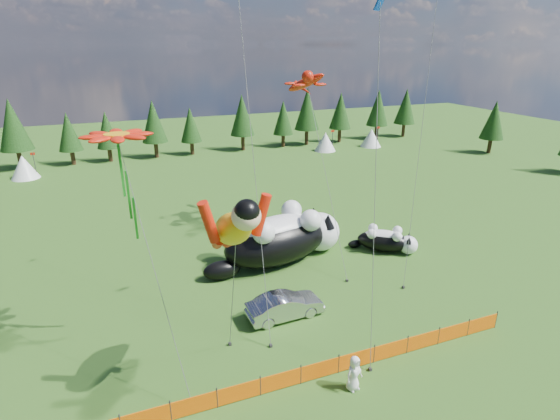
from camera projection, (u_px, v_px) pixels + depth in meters
name	position (u px, v px, depth m)	size (l,w,h in m)	color
ground	(295.00, 341.00, 23.58)	(160.00, 160.00, 0.00)	#0E390A
safety_fence	(320.00, 370.00, 20.78)	(22.06, 0.06, 1.10)	#262626
tree_line	(170.00, 128.00, 61.36)	(90.00, 4.00, 8.00)	black
festival_tents	(256.00, 147.00, 61.66)	(50.00, 3.20, 2.80)	white
cat_large	(283.00, 237.00, 31.76)	(11.13, 5.54, 4.05)	black
cat_small	(387.00, 240.00, 33.59)	(4.60, 3.89, 1.93)	black
car	(285.00, 306.00, 25.43)	(1.58, 4.54, 1.50)	silver
spectator_e	(354.00, 373.00, 20.01)	(0.87, 0.57, 1.78)	white
superhero_kite	(232.00, 229.00, 17.19)	(4.04, 5.71, 10.48)	#FFAD0D
gecko_kite	(305.00, 83.00, 33.97)	(4.62, 13.03, 15.52)	red
flower_kite	(117.00, 140.00, 19.15)	(4.13, 7.36, 12.39)	red
diamond_kite_a	(239.00, 2.00, 22.45)	(1.07, 6.89, 19.47)	#0B3AA9
diamond_kite_c	(380.00, 20.00, 19.55)	(2.18, 4.38, 17.71)	#0B3AA9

